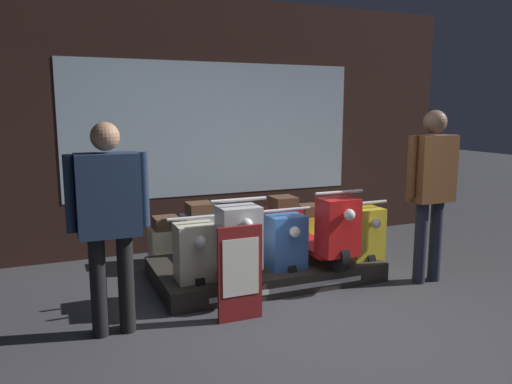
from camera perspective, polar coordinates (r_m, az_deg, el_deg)
ground_plane at (r=4.21m, az=9.18°, el=-16.19°), size 30.00×30.00×0.00m
shop_wall_back at (r=6.57m, az=-4.72°, el=7.59°), size 6.98×0.09×3.20m
display_platform at (r=5.47m, az=0.91°, el=-8.78°), size 2.34×1.25×0.20m
scooter_display_left at (r=5.15m, az=-4.39°, el=-5.04°), size 0.53×1.68×0.82m
scooter_display_right at (r=5.57m, az=5.97°, el=-3.97°), size 0.53×1.68×0.82m
scooter_backrow_0 at (r=5.40m, az=-8.71°, el=-6.62°), size 0.53×1.68×0.82m
scooter_backrow_1 at (r=5.70m, az=0.71°, el=-5.65°), size 0.53×1.68×0.82m
scooter_backrow_2 at (r=6.13m, az=8.97°, el=-4.68°), size 0.53×1.68×0.82m
person_left_browsing at (r=4.08m, az=-16.49°, el=-1.94°), size 0.64×0.27×1.72m
person_right_browsing at (r=5.45m, az=19.43°, el=1.19°), size 0.60×0.25×1.80m
price_sign_board at (r=4.32m, az=-1.83°, el=-9.27°), size 0.40×0.04×0.84m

